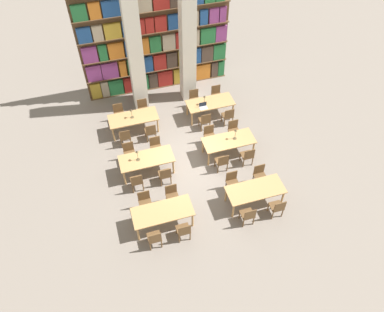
{
  "coord_description": "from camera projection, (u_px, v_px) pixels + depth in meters",
  "views": [
    {
      "loc": [
        -2.63,
        -8.9,
        10.75
      ],
      "look_at": [
        0.0,
        -0.24,
        0.66
      ],
      "focal_mm": 35.0,
      "sensor_mm": 36.0,
      "label": 1
    }
  ],
  "objects": [
    {
      "name": "chair_4",
      "position": [
        248.0,
        215.0,
        12.1
      ],
      "size": [
        0.42,
        0.4,
        0.87
      ],
      "color": "brown",
      "rests_on": "ground_plane"
    },
    {
      "name": "chair_15",
      "position": [
        234.0,
        130.0,
        14.74
      ],
      "size": [
        0.42,
        0.4,
        0.87
      ],
      "rotation": [
        0.0,
        0.0,
        3.14
      ],
      "color": "brown",
      "rests_on": "ground_plane"
    },
    {
      "name": "chair_16",
      "position": [
        125.0,
        137.0,
        14.49
      ],
      "size": [
        0.42,
        0.4,
        0.87
      ],
      "color": "brown",
      "rests_on": "ground_plane"
    },
    {
      "name": "reading_table_3",
      "position": [
        229.0,
        142.0,
        14.05
      ],
      "size": [
        1.95,
        0.85,
        0.74
      ],
      "color": "tan",
      "rests_on": "ground_plane"
    },
    {
      "name": "desk_lamp_0",
      "position": [
        137.0,
        154.0,
        13.1
      ],
      "size": [
        0.14,
        0.14,
        0.47
      ],
      "color": "brown",
      "rests_on": "reading_table_2"
    },
    {
      "name": "reading_table_0",
      "position": [
        163.0,
        213.0,
        11.94
      ],
      "size": [
        1.95,
        0.85,
        0.74
      ],
      "color": "tan",
      "rests_on": "ground_plane"
    },
    {
      "name": "chair_6",
      "position": [
        277.0,
        207.0,
        12.3
      ],
      "size": [
        0.42,
        0.4,
        0.87
      ],
      "color": "brown",
      "rests_on": "ground_plane"
    },
    {
      "name": "bookshelf_bank",
      "position": [
        156.0,
        35.0,
        15.41
      ],
      "size": [
        6.36,
        0.35,
        5.5
      ],
      "color": "brown",
      "rests_on": "ground_plane"
    },
    {
      "name": "reading_table_5",
      "position": [
        210.0,
        104.0,
        15.51
      ],
      "size": [
        1.95,
        0.85,
        0.74
      ],
      "color": "tan",
      "rests_on": "ground_plane"
    },
    {
      "name": "chair_22",
      "position": [
        228.0,
        116.0,
        15.3
      ],
      "size": [
        0.42,
        0.4,
        0.87
      ],
      "color": "brown",
      "rests_on": "ground_plane"
    },
    {
      "name": "laptop",
      "position": [
        203.0,
        107.0,
        15.2
      ],
      "size": [
        0.32,
        0.22,
        0.21
      ],
      "color": "silver",
      "rests_on": "reading_table_5"
    },
    {
      "name": "chair_3",
      "position": [
        172.0,
        195.0,
        12.62
      ],
      "size": [
        0.42,
        0.4,
        0.87
      ],
      "rotation": [
        0.0,
        0.0,
        3.14
      ],
      "color": "brown",
      "rests_on": "ground_plane"
    },
    {
      "name": "desk_lamp_2",
      "position": [
        131.0,
        112.0,
        14.62
      ],
      "size": [
        0.14,
        0.14,
        0.42
      ],
      "color": "brown",
      "rests_on": "reading_table_4"
    },
    {
      "name": "chair_23",
      "position": [
        217.0,
        95.0,
        16.2
      ],
      "size": [
        0.42,
        0.4,
        0.87
      ],
      "rotation": [
        0.0,
        0.0,
        3.14
      ],
      "color": "brown",
      "rests_on": "ground_plane"
    },
    {
      "name": "pillar_left",
      "position": [
        134.0,
        44.0,
        14.24
      ],
      "size": [
        0.58,
        0.58,
        6.0
      ],
      "color": "silver",
      "rests_on": "ground_plane"
    },
    {
      "name": "desk_lamp_1",
      "position": [
        235.0,
        132.0,
        13.81
      ],
      "size": [
        0.14,
        0.14,
        0.47
      ],
      "color": "brown",
      "rests_on": "reading_table_3"
    },
    {
      "name": "pillar_center",
      "position": [
        188.0,
        36.0,
        14.66
      ],
      "size": [
        0.58,
        0.58,
        6.0
      ],
      "color": "silver",
      "rests_on": "ground_plane"
    },
    {
      "name": "chair_20",
      "position": [
        205.0,
        120.0,
        15.1
      ],
      "size": [
        0.42,
        0.4,
        0.87
      ],
      "color": "brown",
      "rests_on": "ground_plane"
    },
    {
      "name": "chair_12",
      "position": [
        222.0,
        161.0,
        13.63
      ],
      "size": [
        0.42,
        0.4,
        0.87
      ],
      "color": "brown",
      "rests_on": "ground_plane"
    },
    {
      "name": "chair_5",
      "position": [
        232.0,
        182.0,
        13.01
      ],
      "size": [
        0.42,
        0.4,
        0.87
      ],
      "rotation": [
        0.0,
        0.0,
        3.14
      ],
      "color": "brown",
      "rests_on": "ground_plane"
    },
    {
      "name": "chair_9",
      "position": [
        129.0,
        152.0,
        13.93
      ],
      "size": [
        0.42,
        0.4,
        0.87
      ],
      "rotation": [
        0.0,
        0.0,
        3.14
      ],
      "color": "brown",
      "rests_on": "ground_plane"
    },
    {
      "name": "reading_table_2",
      "position": [
        146.0,
        160.0,
        13.44
      ],
      "size": [
        1.95,
        0.85,
        0.74
      ],
      "color": "tan",
      "rests_on": "ground_plane"
    },
    {
      "name": "reading_table_4",
      "position": [
        133.0,
        119.0,
        14.9
      ],
      "size": [
        1.95,
        0.85,
        0.74
      ],
      "color": "tan",
      "rests_on": "ground_plane"
    },
    {
      "name": "chair_1",
      "position": [
        145.0,
        202.0,
        12.44
      ],
      "size": [
        0.42,
        0.4,
        0.87
      ],
      "rotation": [
        0.0,
        0.0,
        3.14
      ],
      "color": "brown",
      "rests_on": "ground_plane"
    },
    {
      "name": "chair_17",
      "position": [
        119.0,
        113.0,
        15.4
      ],
      "size": [
        0.42,
        0.4,
        0.87
      ],
      "rotation": [
        0.0,
        0.0,
        3.14
      ],
      "color": "brown",
      "rests_on": "ground_plane"
    },
    {
      "name": "desk_lamp_3",
      "position": [
        204.0,
        98.0,
        15.15
      ],
      "size": [
        0.14,
        0.14,
        0.45
      ],
      "color": "brown",
      "rests_on": "reading_table_5"
    },
    {
      "name": "chair_13",
      "position": [
        210.0,
        135.0,
        14.54
      ],
      "size": [
        0.42,
        0.4,
        0.87
      ],
      "rotation": [
        0.0,
        0.0,
        3.14
      ],
      "color": "brown",
      "rests_on": "ground_plane"
    },
    {
      "name": "chair_11",
      "position": [
        156.0,
        147.0,
        14.13
      ],
      "size": [
        0.42,
        0.4,
        0.87
      ],
      "rotation": [
        0.0,
        0.0,
        3.14
      ],
      "color": "brown",
      "rests_on": "ground_plane"
    },
    {
      "name": "ground_plane",
      "position": [
        190.0,
        163.0,
        14.2
      ],
      "size": [
        40.0,
        40.0,
        0.0
      ],
      "primitive_type": "plane",
      "color": "gray"
    },
    {
      "name": "chair_18",
      "position": [
        151.0,
        131.0,
        14.68
      ],
      "size": [
        0.42,
        0.4,
        0.87
      ],
      "color": "brown",
      "rests_on": "ground_plane"
    },
    {
      "name": "chair_7",
      "position": [
        260.0,
        175.0,
        13.21
      ],
      "size": [
        0.42,
        0.4,
        0.87
      ],
      "rotation": [
        0.0,
        0.0,
        3.14
      ],
      "color": "brown",
      "rests_on": "ground_plane"
    },
    {
      "name": "chair_8",
      "position": [
        137.0,
        181.0,
        13.02
      ],
      "size": [
        0.42,
        0.4,
        0.87
      ],
      "color": "brown",
      "rests_on": "ground_plane"
    },
    {
      "name": "chair_0",
      "position": [
        155.0,
        238.0,
        11.53
      ],
      "size": [
        0.42,
        0.4,
        0.87
      ],
      "color": "brown",
      "rests_on": "ground_plane"
    },
    {
      "name": "chair_10",
      "position": [
        165.0,
        175.0,
        13.22
      ],
      "size": [
        0.42,
        0.4,
        0.87
      ],
      "color": "brown",
      "rests_on": "ground_plane"
    },
    {
      "name": "chair_14",
      "position": [
        248.0,
        155.0,
        13.83
      ],
      "size": [
        0.42,
        0.4,
        0.87
      ],
      "color": "brown",
      "rests_on": "ground_plane"
    },
    {
      "name": "chair_19",
      "position": [
        143.0,
        108.0,
        15.59
      ],
      "size": [
        0.42,
        0.4,
        0.87
      ],
      "rotation": [
        0.0,
        0.0,
        3.14
      ],
      "color": "brown",
      "rests_on": "ground_plane"
    },
    {
      "name": "chair_21",
      "position": [
        195.0,
        99.0,
        16.01
      ],
      "size": [
        0.42,
        0.4,
        0.87
      ],
      "rotation": [
        0.0,
        0.0,
        3.14
      ],
      "color": "brown",
      "rests_on": "ground_plane"
    },
    {
      "name": "reading_table_1",
      "position": [
        255.0,
        191.0,
        12.52
      ],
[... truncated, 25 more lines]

